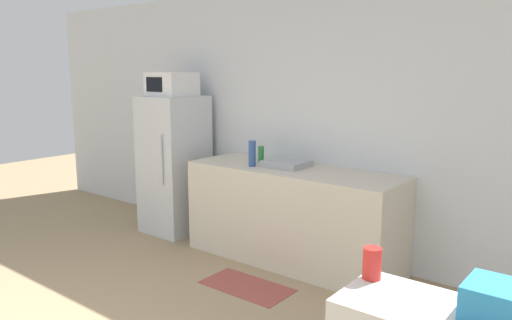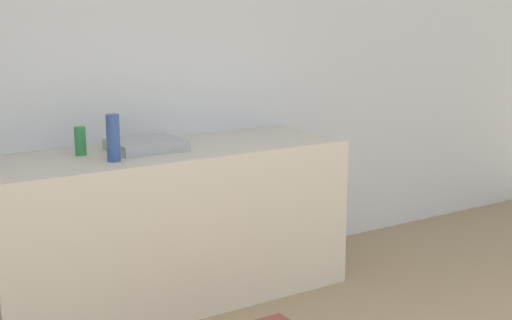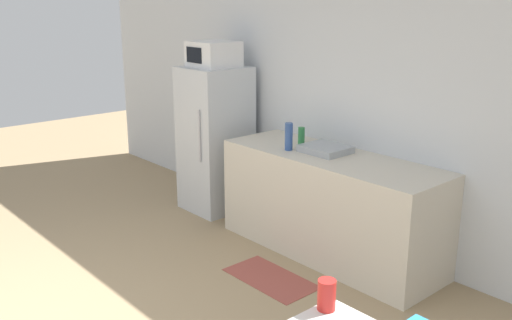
{
  "view_description": "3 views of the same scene",
  "coord_description": "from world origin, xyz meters",
  "px_view_note": "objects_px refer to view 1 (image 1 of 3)",
  "views": [
    {
      "loc": [
        2.7,
        -0.95,
        1.81
      ],
      "look_at": [
        0.46,
        1.9,
        1.14
      ],
      "focal_mm": 35.0,
      "sensor_mm": 36.0,
      "label": 1
    },
    {
      "loc": [
        -1.56,
        -0.75,
        1.66
      ],
      "look_at": [
        0.12,
        1.82,
        1.02
      ],
      "focal_mm": 50.0,
      "sensor_mm": 36.0,
      "label": 2
    },
    {
      "loc": [
        3.25,
        -0.76,
        2.19
      ],
      "look_at": [
        0.33,
        1.83,
        1.08
      ],
      "focal_mm": 40.0,
      "sensor_mm": 36.0,
      "label": 3
    }
  ],
  "objects_px": {
    "bottle_tall": "(252,154)",
    "basket": "(508,305)",
    "bottle_short": "(261,154)",
    "microwave": "(172,84)",
    "jar": "(372,263)",
    "refrigerator": "(174,164)"
  },
  "relations": [
    {
      "from": "microwave",
      "to": "jar",
      "type": "height_order",
      "value": "microwave"
    },
    {
      "from": "refrigerator",
      "to": "jar",
      "type": "distance_m",
      "value": 3.84
    },
    {
      "from": "bottle_tall",
      "to": "jar",
      "type": "xyz_separation_m",
      "value": [
        2.1,
        -1.86,
        0.02
      ]
    },
    {
      "from": "basket",
      "to": "jar",
      "type": "bearing_deg",
      "value": 174.99
    },
    {
      "from": "refrigerator",
      "to": "microwave",
      "type": "bearing_deg",
      "value": -105.71
    },
    {
      "from": "microwave",
      "to": "bottle_short",
      "type": "distance_m",
      "value": 1.3
    },
    {
      "from": "bottle_short",
      "to": "microwave",
      "type": "bearing_deg",
      "value": -172.04
    },
    {
      "from": "bottle_short",
      "to": "jar",
      "type": "bearing_deg",
      "value": -43.99
    },
    {
      "from": "bottle_short",
      "to": "basket",
      "type": "height_order",
      "value": "basket"
    },
    {
      "from": "refrigerator",
      "to": "bottle_tall",
      "type": "relative_size",
      "value": 6.21
    },
    {
      "from": "microwave",
      "to": "bottle_short",
      "type": "bearing_deg",
      "value": 7.96
    },
    {
      "from": "bottle_short",
      "to": "basket",
      "type": "xyz_separation_m",
      "value": [
        2.69,
        -2.16,
        0.06
      ]
    },
    {
      "from": "microwave",
      "to": "jar",
      "type": "bearing_deg",
      "value": -30.77
    },
    {
      "from": "refrigerator",
      "to": "bottle_tall",
      "type": "height_order",
      "value": "refrigerator"
    },
    {
      "from": "bottle_tall",
      "to": "bottle_short",
      "type": "xyz_separation_m",
      "value": [
        -0.09,
        0.25,
        -0.05
      ]
    },
    {
      "from": "basket",
      "to": "bottle_tall",
      "type": "bearing_deg",
      "value": 143.81
    },
    {
      "from": "bottle_short",
      "to": "bottle_tall",
      "type": "bearing_deg",
      "value": -70.57
    },
    {
      "from": "bottle_short",
      "to": "jar",
      "type": "height_order",
      "value": "jar"
    },
    {
      "from": "microwave",
      "to": "bottle_tall",
      "type": "distance_m",
      "value": 1.35
    },
    {
      "from": "bottle_short",
      "to": "jar",
      "type": "xyz_separation_m",
      "value": [
        2.19,
        -2.11,
        0.07
      ]
    },
    {
      "from": "bottle_tall",
      "to": "basket",
      "type": "height_order",
      "value": "bottle_tall"
    },
    {
      "from": "refrigerator",
      "to": "jar",
      "type": "height_order",
      "value": "refrigerator"
    }
  ]
}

